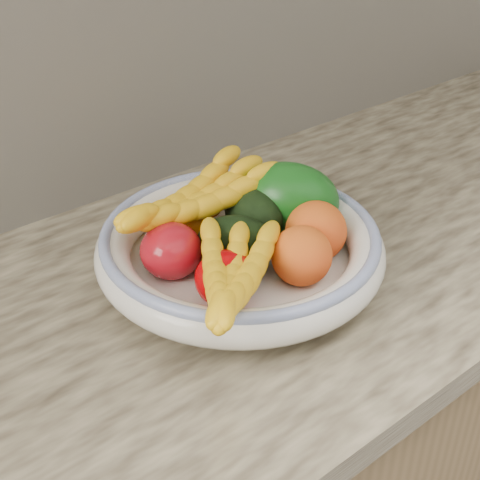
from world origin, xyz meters
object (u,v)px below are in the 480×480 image
fruit_bowl (240,247)px  green_mango (289,198)px  banana_bunch_front (232,282)px  banana_bunch_back (196,205)px

fruit_bowl → green_mango: 0.12m
green_mango → fruit_bowl: bearing=157.7°
fruit_bowl → green_mango: green_mango is taller
banana_bunch_front → banana_bunch_back: bearing=22.1°
green_mango → banana_bunch_back: size_ratio=0.51×
fruit_bowl → banana_bunch_back: banana_bunch_back is taller
fruit_bowl → green_mango: bearing=12.5°
fruit_bowl → banana_bunch_back: bearing=103.1°
green_mango → banana_bunch_front: size_ratio=0.57×
fruit_bowl → banana_bunch_back: 0.09m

